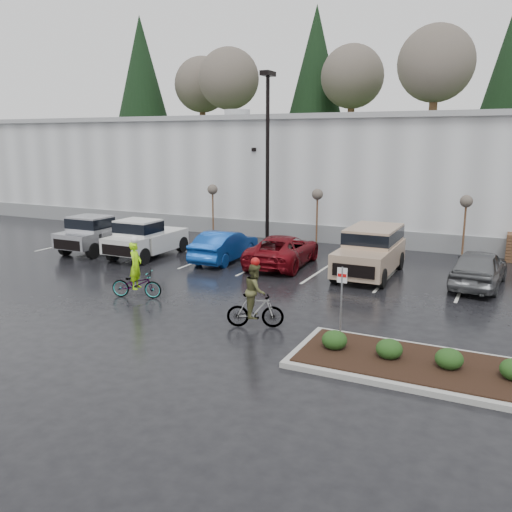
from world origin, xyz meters
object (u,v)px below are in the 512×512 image
at_px(sapling_west, 213,192).
at_px(cyclist_hivis, 136,279).
at_px(car_grey, 479,268).
at_px(pickup_white, 150,237).
at_px(sapling_mid, 317,198).
at_px(pickup_silver, 103,232).
at_px(suv_tan, 370,252).
at_px(car_blue, 225,246).
at_px(car_red, 283,250).
at_px(lamppost, 268,141).
at_px(sapling_east, 466,205).
at_px(fire_lane_sign, 342,293).
at_px(cyclist_olive, 255,302).

distance_m(sapling_west, cyclist_hivis, 12.67).
bearing_deg(car_grey, pickup_white, 7.89).
distance_m(sapling_mid, pickup_silver, 11.57).
distance_m(sapling_mid, suv_tan, 6.61).
distance_m(pickup_silver, car_blue, 7.05).
xyz_separation_m(pickup_white, car_blue, (3.96, 0.62, -0.23)).
xyz_separation_m(sapling_mid, car_red, (0.03, -4.73, -2.01)).
xyz_separation_m(lamppost, sapling_mid, (2.50, 1.00, -2.96)).
bearing_deg(sapling_west, car_blue, -54.64).
distance_m(pickup_silver, pickup_white, 3.05).
bearing_deg(pickup_silver, sapling_east, 18.14).
bearing_deg(sapling_east, car_red, -147.65).
relative_size(sapling_east, pickup_white, 0.62).
distance_m(sapling_mid, car_blue, 6.17).
bearing_deg(fire_lane_sign, car_grey, 68.03).
height_order(car_blue, car_red, car_blue).
xyz_separation_m(pickup_white, car_red, (6.89, 0.96, -0.26)).
relative_size(car_red, car_grey, 1.14).
xyz_separation_m(car_red, cyclist_hivis, (-2.87, -7.23, 0.00)).
height_order(fire_lane_sign, cyclist_olive, cyclist_olive).
bearing_deg(sapling_west, pickup_silver, -120.89).
bearing_deg(cyclist_olive, car_red, -4.52).
bearing_deg(sapling_east, lamppost, -174.29).
xyz_separation_m(cyclist_hivis, cyclist_olive, (5.42, -1.02, 0.10)).
bearing_deg(lamppost, cyclist_hivis, -91.78).
bearing_deg(car_grey, sapling_mid, -24.67).
height_order(sapling_mid, car_blue, sapling_mid).
relative_size(lamppost, pickup_silver, 1.77).
xyz_separation_m(car_red, cyclist_olive, (2.56, -8.24, 0.11)).
bearing_deg(sapling_west, lamppost, -14.04).
relative_size(pickup_silver, pickup_white, 1.00).
height_order(suv_tan, car_grey, suv_tan).
bearing_deg(car_grey, sapling_east, -73.18).
bearing_deg(cyclist_olive, suv_tan, -32.65).
bearing_deg(sapling_east, fire_lane_sign, -99.75).
xyz_separation_m(pickup_white, cyclist_olive, (9.44, -7.29, -0.15)).
distance_m(pickup_silver, cyclist_olive, 14.46).
distance_m(sapling_east, car_grey, 5.24).
distance_m(car_red, cyclist_olive, 8.63).
bearing_deg(cyclist_hivis, pickup_silver, 32.22).
bearing_deg(pickup_silver, lamppost, 32.41).
relative_size(fire_lane_sign, car_red, 0.42).
bearing_deg(pickup_silver, car_grey, 2.96).
distance_m(pickup_silver, car_grey, 18.49).
bearing_deg(car_grey, fire_lane_sign, 72.43).
bearing_deg(sapling_west, sapling_mid, 0.00).
bearing_deg(cyclist_olive, sapling_mid, -10.50).
bearing_deg(car_red, lamppost, -59.95).
xyz_separation_m(pickup_silver, cyclist_hivis, (7.07, -6.26, -0.26)).
bearing_deg(cyclist_hivis, pickup_white, 16.38).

